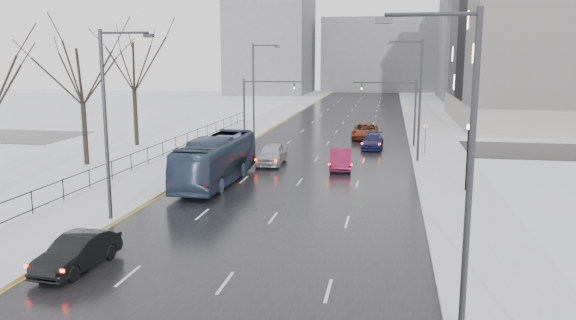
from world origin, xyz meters
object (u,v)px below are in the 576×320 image
Objects in this scene: streetlight_l_near at (109,116)px; streetlight_r_mid at (417,94)px; no_uturn_sign at (426,129)px; bus at (216,160)px; tree_park_d at (87,166)px; sedan_center_near at (272,154)px; sedan_right_cross at (365,131)px; streetlight_r_near at (463,162)px; sedan_left_near at (77,252)px; streetlight_l_far at (256,85)px; sedan_right_near at (341,159)px; lamppost_r_mid at (468,148)px; mast_signal_left at (254,103)px; sedan_right_far at (372,141)px; mast_signal_right at (404,105)px; tree_park_e at (137,146)px.

streetlight_r_mid is at bearing 50.76° from streetlight_l_near.
bus is at bearing -136.23° from no_uturn_sign.
tree_park_d is 14.89m from sedan_center_near.
streetlight_r_mid is 1.00× the size of streetlight_l_near.
bus is 2.00× the size of sedan_right_cross.
streetlight_r_near is 15.69m from sedan_left_near.
sedan_right_near is at bearing -56.38° from streetlight_l_far.
sedan_right_cross is at bearing 96.21° from streetlight_r_near.
streetlight_r_near is 2.34× the size of lamppost_r_mid.
streetlight_r_near is at bearing -67.82° from mast_signal_left.
tree_park_d is at bearing -178.52° from sedan_right_near.
streetlight_l_near is at bearing -106.37° from sedan_center_near.
streetlight_l_far reaches higher than no_uturn_sign.
tree_park_d is 1.25× the size of streetlight_l_far.
streetlight_l_far is 22.69m from bus.
streetlight_l_near reaches higher than mast_signal_left.
streetlight_r_mid is (25.97, 6.00, 5.62)m from tree_park_d.
streetlight_l_far is 4.36m from mast_signal_left.
sedan_right_far is (11.83, -1.53, -3.38)m from mast_signal_left.
streetlight_r_mid reaches higher than mast_signal_right.
sedan_right_near is at bearing 74.37° from sedan_left_near.
streetlight_l_near is 1.00× the size of streetlight_l_far.
streetlight_r_near is at bearing -68.75° from streetlight_l_far.
mast_signal_left is (0.84, -4.00, -1.51)m from streetlight_l_far.
sedan_center_near reaches higher than sedan_left_near.
streetlight_l_near is 32.03m from mast_signal_right.
streetlight_l_far reaches higher than sedan_right_near.
tree_park_e is at bearing 92.29° from tree_park_d.
no_uturn_sign is at bearing 44.63° from sedan_right_near.
sedan_right_near is (8.00, 6.31, -0.84)m from bus.
bus reaches higher than sedan_center_near.
tree_park_e reaches higher than sedan_right_far.
bus is at bearing -146.25° from sedan_right_near.
no_uturn_sign is at bearing 54.11° from streetlight_l_near.
sedan_left_near is at bearing -105.63° from sedan_right_far.
streetlight_l_near is at bearing -109.63° from sedan_right_cross.
tree_park_e reaches higher than sedan_center_near.
streetlight_l_far is 1.74× the size of sedan_right_cross.
sedan_left_near is (-13.69, -34.65, -3.35)m from mast_signal_right.
streetlight_r_mid is at bearing 66.79° from sedan_left_near.
sedan_right_far is at bearing 64.43° from streetlight_l_near.
sedan_center_near is 17.20m from sedan_right_cross.
sedan_left_near is at bearing -68.89° from tree_park_e.
sedan_right_cross reaches higher than sedan_left_near.
mast_signal_left is 1.13× the size of sedan_right_cross.
lamppost_r_mid is at bearing -44.48° from mast_signal_left.
lamppost_r_mid is 16.66m from bus.
sedan_left_near is (1.80, -6.65, -4.87)m from streetlight_l_near.
streetlight_r_mid and streetlight_l_far have the same top height.
sedan_right_cross is at bearing 66.45° from sedan_center_near.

